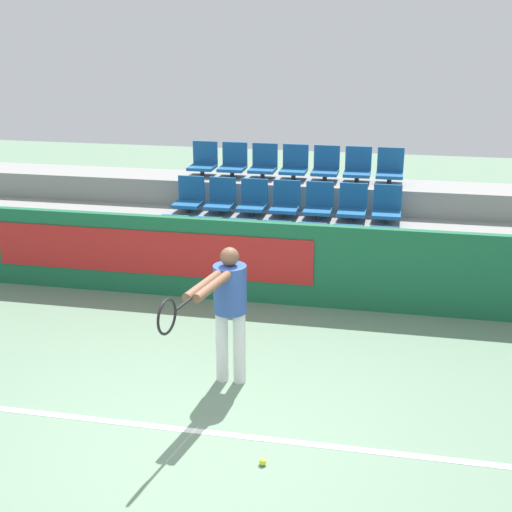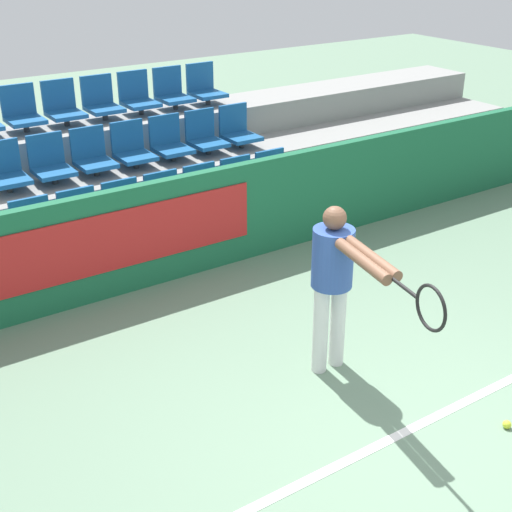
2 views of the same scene
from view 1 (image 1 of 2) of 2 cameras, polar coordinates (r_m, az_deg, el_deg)
name	(u,v)px [view 1 (image 1 of 2)]	position (r m, az deg, el deg)	size (l,w,h in m)	color
ground_plane	(200,436)	(6.83, -4.52, -14.13)	(30.00, 30.00, 0.00)	slate
court_baseline	(202,432)	(6.88, -4.37, -13.83)	(5.66, 0.08, 0.01)	white
barrier_wall	(264,262)	(9.54, 0.65, -0.51)	(12.77, 0.14, 1.13)	#19603D
bleacher_tier_front	(274,275)	(10.13, 1.42, -1.56)	(12.37, 0.85, 0.40)	gray
bleacher_tier_middle	(284,244)	(10.86, 2.22, 0.95)	(12.37, 0.85, 0.81)	gray
bleacher_tier_back	(292,217)	(11.60, 2.93, 3.15)	(12.37, 0.85, 1.21)	gray
stadium_chair_0	(173,238)	(10.46, -6.63, 1.40)	(0.41, 0.45, 0.54)	#333333
stadium_chair_1	(207,241)	(10.32, -3.96, 1.24)	(0.41, 0.45, 0.54)	#333333
stadium_chair_2	(241,243)	(10.20, -1.23, 1.08)	(0.41, 0.45, 0.54)	#333333
stadium_chair_3	(275,245)	(10.10, 1.56, 0.91)	(0.41, 0.45, 0.54)	#333333
stadium_chair_4	(311,247)	(10.03, 4.40, 0.73)	(0.41, 0.45, 0.54)	#333333
stadium_chair_5	(347,249)	(9.99, 7.27, 0.55)	(0.41, 0.45, 0.54)	#333333
stadium_chair_6	(383,251)	(9.97, 10.15, 0.37)	(0.41, 0.45, 0.54)	#333333
stadium_chair_7	(189,198)	(11.13, -5.36, 4.66)	(0.41, 0.45, 0.54)	#333333
stadium_chair_8	(221,199)	(11.00, -2.83, 4.55)	(0.41, 0.45, 0.54)	#333333
stadium_chair_9	(253,201)	(10.89, -0.25, 4.43)	(0.41, 0.45, 0.54)	#333333
stadium_chair_10	(285,203)	(10.80, 2.37, 4.29)	(0.41, 0.45, 0.54)	#333333
stadium_chair_11	(319,204)	(10.74, 5.03, 4.15)	(0.41, 0.45, 0.54)	#333333
stadium_chair_12	(352,206)	(10.69, 7.72, 3.99)	(0.41, 0.45, 0.54)	#333333
stadium_chair_13	(387,208)	(10.67, 10.43, 3.82)	(0.41, 0.45, 0.54)	#333333
stadium_chair_14	(203,162)	(11.85, -4.23, 7.53)	(0.41, 0.45, 0.54)	#333333
stadium_chair_15	(233,163)	(11.72, -1.83, 7.45)	(0.41, 0.45, 0.54)	#333333
stadium_chair_16	(264,164)	(11.62, 0.61, 7.36)	(0.41, 0.45, 0.54)	#333333
stadium_chair_17	(294,165)	(11.53, 3.09, 7.25)	(0.41, 0.45, 0.54)	#333333
stadium_chair_18	(326,167)	(11.47, 5.60, 7.13)	(0.41, 0.45, 0.54)	#333333
stadium_chair_19	(358,168)	(11.43, 8.13, 7.00)	(0.41, 0.45, 0.54)	#333333
stadium_chair_20	(390,169)	(11.41, 10.67, 6.84)	(0.41, 0.45, 0.54)	#333333
tennis_player	(227,302)	(7.25, -2.36, -3.71)	(0.46, 1.61, 1.49)	silver
tennis_ball	(263,462)	(6.41, 0.53, -16.13)	(0.07, 0.07, 0.07)	#CCDB33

